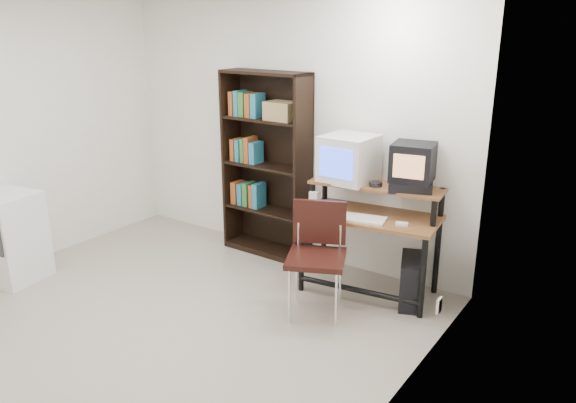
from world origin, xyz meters
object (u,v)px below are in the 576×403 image
Objects in this scene: school_chair at (317,246)px; crt_tv at (413,162)px; bookshelf at (267,163)px; pc_tower at (412,281)px; computer_desk at (371,220)px; mini_fridge at (11,237)px; crt_monitor at (349,159)px.

crt_tv is at bearing 31.29° from school_chair.
crt_tv is 1.61m from bookshelf.
computer_desk is at bearing 157.23° from pc_tower.
mini_fridge is at bearing -128.36° from bookshelf.
crt_tv is 1.08m from school_chair.
computer_desk is at bearing 45.60° from school_chair.
crt_monitor is 3.23m from mini_fridge.
mini_fridge is at bearing -174.65° from pc_tower.
computer_desk is at bearing -15.41° from crt_monitor.
crt_monitor is at bearing -7.13° from bookshelf.
mini_fridge is (-2.89, -1.68, -0.26)m from computer_desk.
crt_tv reaches higher than computer_desk.
bookshelf reaches higher than crt_tv.
bookshelf is (-1.01, 0.15, -0.21)m from crt_monitor.
crt_monitor is (-0.29, 0.09, 0.49)m from computer_desk.
crt_tv is 3.75m from mini_fridge.
pc_tower is (0.13, -0.17, -1.00)m from crt_tv.
school_chair is at bearing -159.77° from pc_tower.
crt_monitor is at bearing 73.13° from school_chair.
pc_tower is (0.71, -0.10, -0.97)m from crt_monitor.
crt_tv is (0.58, 0.07, 0.03)m from crt_monitor.
crt_tv is 0.89× the size of pc_tower.
pc_tower is at bearing -8.74° from computer_desk.
mini_fridge is at bearing -160.79° from crt_tv.
pc_tower is 0.48× the size of school_chair.
computer_desk is 1.36m from bookshelf.
pc_tower is at bearing -7.02° from bookshelf.
bookshelf is at bearing 173.47° from crt_monitor.
crt_tv is at bearing 21.13° from computer_desk.
crt_monitor is 0.55× the size of mini_fridge.
computer_desk is 3.10× the size of crt_tv.
school_chair is 1.42m from bookshelf.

